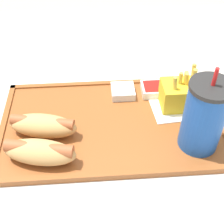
# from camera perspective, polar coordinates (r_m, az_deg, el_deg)

# --- Properties ---
(dining_table) EXTENTS (1.03, 1.19, 0.74)m
(dining_table) POSITION_cam_1_polar(r_m,az_deg,el_deg) (0.98, -2.57, -18.48)
(dining_table) COLOR beige
(dining_table) RESTS_ON ground_plane
(food_tray) EXTENTS (0.48, 0.29, 0.01)m
(food_tray) POSITION_cam_1_polar(r_m,az_deg,el_deg) (0.68, 0.00, -2.13)
(food_tray) COLOR brown
(food_tray) RESTS_ON dining_table
(paper_napkin) EXTENTS (0.13, 0.11, 0.00)m
(paper_napkin) POSITION_cam_1_polar(r_m,az_deg,el_deg) (0.73, 11.94, 1.21)
(paper_napkin) COLOR white
(paper_napkin) RESTS_ON food_tray
(soda_cup) EXTENTS (0.08, 0.08, 0.18)m
(soda_cup) POSITION_cam_1_polar(r_m,az_deg,el_deg) (0.61, 16.50, -0.77)
(soda_cup) COLOR #194CA5
(soda_cup) RESTS_ON food_tray
(hot_dog_far) EXTENTS (0.15, 0.08, 0.05)m
(hot_dog_far) POSITION_cam_1_polar(r_m,az_deg,el_deg) (0.60, -13.09, -7.05)
(hot_dog_far) COLOR tan
(hot_dog_far) RESTS_ON food_tray
(hot_dog_near) EXTENTS (0.15, 0.08, 0.05)m
(hot_dog_near) POSITION_cam_1_polar(r_m,az_deg,el_deg) (0.65, -12.51, -2.38)
(hot_dog_near) COLOR tan
(hot_dog_near) RESTS_ON food_tray
(fries_carton) EXTENTS (0.08, 0.06, 0.11)m
(fries_carton) POSITION_cam_1_polar(r_m,az_deg,el_deg) (0.71, 12.26, 3.19)
(fries_carton) COLOR gold
(fries_carton) RESTS_ON food_tray
(sauce_cup_mayo) EXTENTS (0.05, 0.05, 0.02)m
(sauce_cup_mayo) POSITION_cam_1_polar(r_m,az_deg,el_deg) (0.74, 2.00, 3.85)
(sauce_cup_mayo) COLOR silver
(sauce_cup_mayo) RESTS_ON food_tray
(sauce_cup_ketchup) EXTENTS (0.05, 0.05, 0.02)m
(sauce_cup_ketchup) POSITION_cam_1_polar(r_m,az_deg,el_deg) (0.75, 7.50, 4.18)
(sauce_cup_ketchup) COLOR silver
(sauce_cup_ketchup) RESTS_ON food_tray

